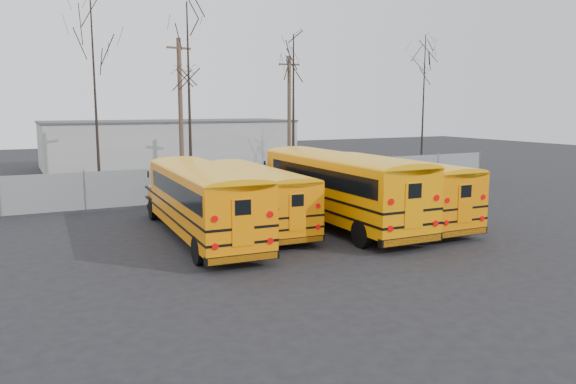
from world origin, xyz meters
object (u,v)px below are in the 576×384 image
bus_b (255,192)px  bus_d (391,184)px  bus_a (203,196)px  bus_c (338,183)px  utility_pole_right (289,116)px  utility_pole_left (181,111)px

bus_b → bus_d: bearing=-11.2°
bus_a → bus_c: (6.32, -0.22, 0.16)m
bus_c → utility_pole_right: 17.75m
bus_b → utility_pole_right: 18.20m
bus_d → utility_pole_left: size_ratio=1.10×
bus_a → bus_b: size_ratio=1.11×
bus_c → utility_pole_right: (5.89, 16.52, 2.67)m
utility_pole_left → bus_a: bearing=-114.8°
bus_b → utility_pole_left: utility_pole_left is taller
bus_c → utility_pole_right: utility_pole_right is taller
bus_c → bus_d: (2.75, -0.28, -0.21)m
bus_d → utility_pole_right: bearing=79.9°
utility_pole_left → utility_pole_right: (8.38, 0.15, -0.44)m
bus_c → utility_pole_left: utility_pole_left is taller
bus_a → bus_d: bearing=-0.2°
bus_a → bus_d: 9.08m
bus_a → bus_c: size_ratio=0.93×
utility_pole_right → bus_d: bearing=-91.9°
bus_c → bus_a: bearing=178.9°
bus_b → bus_c: (3.56, -1.27, 0.34)m
bus_c → bus_d: 2.78m
bus_b → bus_d: 6.50m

